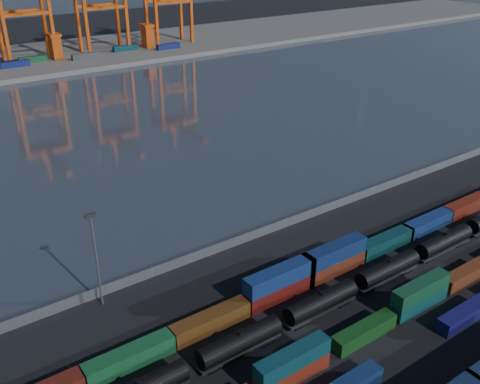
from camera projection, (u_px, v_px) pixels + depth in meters
ground at (352, 320)px, 82.69m from camera, size 700.00×700.00×0.00m
harbor_water at (95, 131)px, 159.55m from camera, size 700.00×700.00×0.00m
far_quay at (5, 63)px, 235.97m from camera, size 700.00×70.00×2.00m
container_row_mid at (380, 320)px, 79.87m from camera, size 140.01×2.34×4.98m
container_row_north at (281, 287)px, 87.07m from camera, size 142.20×2.67×5.70m
tanker_string at (282, 322)px, 79.13m from camera, size 122.12×2.93×4.19m
waterfront_fence at (246, 238)px, 102.74m from camera, size 160.12×0.12×2.20m
yard_light_mast at (96, 255)px, 82.08m from camera, size 1.60×0.40×16.60m
straddle_carriers at (2, 52)px, 224.33m from camera, size 140.00×7.00×11.10m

